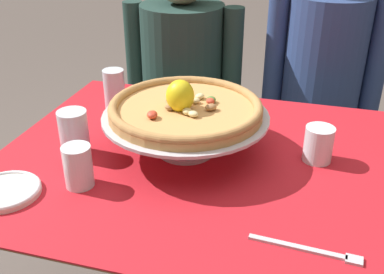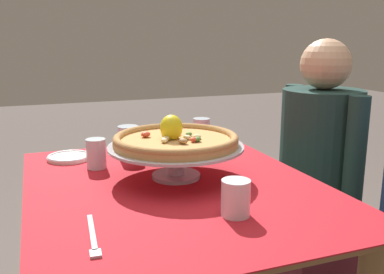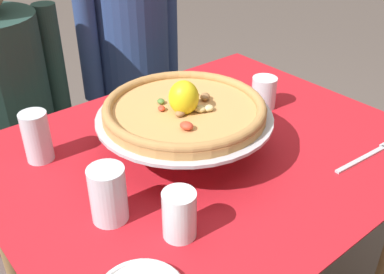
{
  "view_description": "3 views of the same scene",
  "coord_description": "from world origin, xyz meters",
  "views": [
    {
      "loc": [
        0.25,
        -0.98,
        1.34
      ],
      "look_at": [
        -0.03,
        0.0,
        0.8
      ],
      "focal_mm": 42.44,
      "sensor_mm": 36.0,
      "label": 1
    },
    {
      "loc": [
        1.18,
        -0.38,
        1.18
      ],
      "look_at": [
        -0.11,
        0.1,
        0.86
      ],
      "focal_mm": 39.92,
      "sensor_mm": 36.0,
      "label": 2
    },
    {
      "loc": [
        -0.64,
        -0.71,
        1.37
      ],
      "look_at": [
        -0.04,
        0.01,
        0.79
      ],
      "focal_mm": 41.69,
      "sensor_mm": 36.0,
      "label": 3
    }
  ],
  "objects": [
    {
      "name": "water_glass_side_left",
      "position": [
        -0.33,
        -0.07,
        0.8
      ],
      "size": [
        0.08,
        0.08,
        0.12
      ],
      "color": "silver",
      "rests_on": "dining_table"
    },
    {
      "name": "dining_table",
      "position": [
        0.0,
        0.0,
        0.62
      ],
      "size": [
        1.07,
        0.87,
        0.75
      ],
      "color": "olive",
      "rests_on": "ground"
    },
    {
      "name": "diner_left",
      "position": [
        -0.28,
        0.75,
        0.57
      ],
      "size": [
        0.5,
        0.34,
        1.18
      ],
      "color": "maroon",
      "rests_on": "ground"
    },
    {
      "name": "dinner_fork",
      "position": [
        0.28,
        -0.28,
        0.75
      ],
      "size": [
        0.22,
        0.03,
        0.01
      ],
      "color": "#B7B7C1",
      "rests_on": "dining_table"
    },
    {
      "name": "water_glass_back_left",
      "position": [
        -0.35,
        0.23,
        0.8
      ],
      "size": [
        0.07,
        0.07,
        0.13
      ],
      "color": "silver",
      "rests_on": "dining_table"
    },
    {
      "name": "water_glass_front_left",
      "position": [
        -0.25,
        -0.2,
        0.79
      ],
      "size": [
        0.07,
        0.07,
        0.1
      ],
      "color": "silver",
      "rests_on": "dining_table"
    },
    {
      "name": "side_plate",
      "position": [
        -0.39,
        -0.28,
        0.75
      ],
      "size": [
        0.16,
        0.16,
        0.02
      ],
      "color": "silver",
      "rests_on": "dining_table"
    },
    {
      "name": "water_glass_side_right",
      "position": [
        0.28,
        0.07,
        0.79
      ],
      "size": [
        0.07,
        0.07,
        0.09
      ],
      "color": "white",
      "rests_on": "dining_table"
    },
    {
      "name": "pizza",
      "position": [
        -0.06,
        0.02,
        0.87
      ],
      "size": [
        0.39,
        0.39,
        0.1
      ],
      "color": "tan",
      "rests_on": "pizza_stand"
    },
    {
      "name": "pizza_stand",
      "position": [
        -0.06,
        0.03,
        0.83
      ],
      "size": [
        0.43,
        0.43,
        0.11
      ],
      "color": "#B7B7C1",
      "rests_on": "dining_table"
    }
  ]
}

